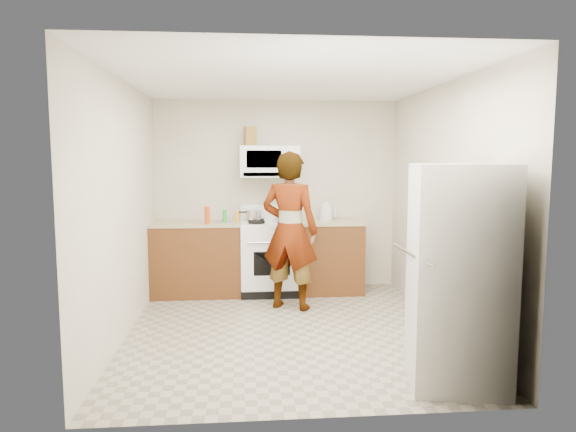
{
  "coord_description": "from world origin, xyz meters",
  "views": [
    {
      "loc": [
        -0.44,
        -5.05,
        1.74
      ],
      "look_at": [
        0.05,
        0.55,
        1.11
      ],
      "focal_mm": 32.0,
      "sensor_mm": 36.0,
      "label": 1
    }
  ],
  "objects": [
    {
      "name": "right_wall",
      "position": [
        1.59,
        0.0,
        1.25
      ],
      "size": [
        0.02,
        3.6,
        2.5
      ],
      "primitive_type": "cube",
      "color": "beige",
      "rests_on": "floor"
    },
    {
      "name": "gas_range",
      "position": [
        -0.1,
        1.48,
        0.49
      ],
      "size": [
        0.76,
        0.65,
        1.13
      ],
      "color": "white",
      "rests_on": "floor"
    },
    {
      "name": "counter_left",
      "position": [
        -1.04,
        1.49,
        0.92
      ],
      "size": [
        1.14,
        0.64,
        0.03
      ],
      "primitive_type": "cube",
      "color": "tan",
      "rests_on": "cabinet_left"
    },
    {
      "name": "fridge",
      "position": [
        1.19,
        -1.33,
        0.85
      ],
      "size": [
        0.82,
        0.82,
        1.7
      ],
      "primitive_type": "cube",
      "rotation": [
        0.0,
        0.0,
        -0.2
      ],
      "color": "silver",
      "rests_on": "floor"
    },
    {
      "name": "counter_right",
      "position": [
        0.68,
        1.49,
        0.92
      ],
      "size": [
        0.82,
        0.64,
        0.03
      ],
      "primitive_type": "cube",
      "color": "tan",
      "rests_on": "cabinet_right"
    },
    {
      "name": "jug",
      "position": [
        -0.35,
        1.56,
        2.02
      ],
      "size": [
        0.17,
        0.17,
        0.24
      ],
      "primitive_type": "cube",
      "rotation": [
        0.0,
        0.0,
        0.25
      ],
      "color": "brown",
      "rests_on": "microwave"
    },
    {
      "name": "tray",
      "position": [
        0.06,
        1.36,
        0.96
      ],
      "size": [
        0.29,
        0.23,
        0.05
      ],
      "primitive_type": "cube",
      "rotation": [
        0.0,
        0.0,
        -0.33
      ],
      "color": "white",
      "rests_on": "gas_range"
    },
    {
      "name": "floor",
      "position": [
        0.0,
        0.0,
        0.0
      ],
      "size": [
        3.6,
        3.6,
        0.0
      ],
      "primitive_type": "plane",
      "color": "gray",
      "rests_on": "ground"
    },
    {
      "name": "back_wall",
      "position": [
        0.0,
        1.79,
        1.25
      ],
      "size": [
        3.2,
        0.02,
        2.5
      ],
      "primitive_type": "cube",
      "color": "beige",
      "rests_on": "floor"
    },
    {
      "name": "cabinet_right",
      "position": [
        0.68,
        1.49,
        0.45
      ],
      "size": [
        0.8,
        0.62,
        0.9
      ],
      "primitive_type": "cube",
      "color": "#552E14",
      "rests_on": "floor"
    },
    {
      "name": "person",
      "position": [
        0.09,
        0.77,
        0.91
      ],
      "size": [
        0.79,
        0.67,
        1.82
      ],
      "primitive_type": "imported",
      "rotation": [
        0.0,
        0.0,
        2.72
      ],
      "color": "tan",
      "rests_on": "floor"
    },
    {
      "name": "broom",
      "position": [
        1.6,
        0.83,
        0.72
      ],
      "size": [
        0.18,
        0.29,
        1.43
      ],
      "primitive_type": "cylinder",
      "rotation": [
        0.14,
        -0.14,
        0.28
      ],
      "color": "white",
      "rests_on": "floor"
    },
    {
      "name": "microwave",
      "position": [
        -0.1,
        1.61,
        1.7
      ],
      "size": [
        0.76,
        0.38,
        0.4
      ],
      "primitive_type": "cube",
      "color": "white",
      "rests_on": "back_wall"
    },
    {
      "name": "saucepan",
      "position": [
        -0.31,
        1.58,
        1.01
      ],
      "size": [
        0.24,
        0.24,
        0.11
      ],
      "primitive_type": "cylinder",
      "rotation": [
        0.0,
        0.0,
        -0.16
      ],
      "color": "silver",
      "rests_on": "gas_range"
    },
    {
      "name": "cabinet_left",
      "position": [
        -1.04,
        1.49,
        0.45
      ],
      "size": [
        1.12,
        0.62,
        0.9
      ],
      "primitive_type": "cube",
      "color": "#552E14",
      "rests_on": "floor"
    },
    {
      "name": "bottle_green_cap",
      "position": [
        -0.68,
        1.37,
        1.02
      ],
      "size": [
        0.07,
        0.07,
        0.17
      ],
      "primitive_type": "cylinder",
      "rotation": [
        0.0,
        0.0,
        0.35
      ],
      "color": "#1B9528",
      "rests_on": "counter_left"
    },
    {
      "name": "kettle",
      "position": [
        0.65,
        1.6,
        1.04
      ],
      "size": [
        0.22,
        0.22,
        0.2
      ],
      "primitive_type": "cylinder",
      "rotation": [
        0.0,
        0.0,
        -0.41
      ],
      "color": "silver",
      "rests_on": "counter_right"
    },
    {
      "name": "bottle_spray",
      "position": [
        -0.89,
        1.27,
        1.04
      ],
      "size": [
        0.07,
        0.07,
        0.22
      ],
      "primitive_type": "cylinder",
      "rotation": [
        0.0,
        0.0,
        -0.14
      ],
      "color": "#C13D0E",
      "rests_on": "counter_left"
    },
    {
      "name": "bottle_hot_sauce",
      "position": [
        -0.53,
        1.41,
        1.01
      ],
      "size": [
        0.06,
        0.06,
        0.14
      ],
      "primitive_type": "cylinder",
      "rotation": [
        0.0,
        0.0,
        0.4
      ],
      "color": "orange",
      "rests_on": "counter_left"
    },
    {
      "name": "pot_lid",
      "position": [
        -0.71,
        1.45,
        0.94
      ],
      "size": [
        0.24,
        0.24,
        0.01
      ],
      "primitive_type": "cylinder",
      "rotation": [
        0.0,
        0.0,
        0.04
      ],
      "color": "white",
      "rests_on": "counter_left"
    }
  ]
}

